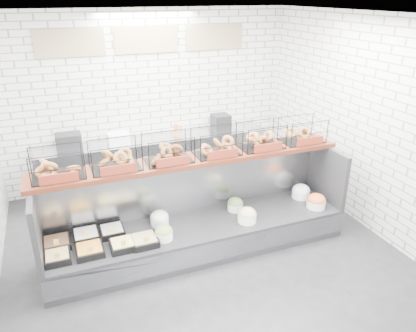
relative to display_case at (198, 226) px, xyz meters
name	(u,v)px	position (x,y,z in m)	size (l,w,h in m)	color
ground	(208,261)	(0.01, -0.34, -0.33)	(5.50, 5.50, 0.00)	black
room_shell	(190,95)	(0.01, 0.26, 1.73)	(5.02, 5.51, 3.01)	silver
display_case	(198,226)	(0.00, 0.00, 0.00)	(4.00, 0.90, 1.20)	black
bagel_shelf	(193,149)	(0.01, 0.18, 1.05)	(4.10, 0.50, 0.40)	#3C160C
prep_counter	(157,161)	(0.01, 2.09, 0.14)	(4.00, 0.60, 1.20)	#93969B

